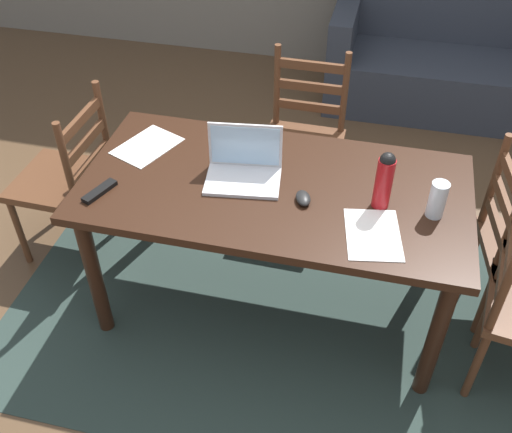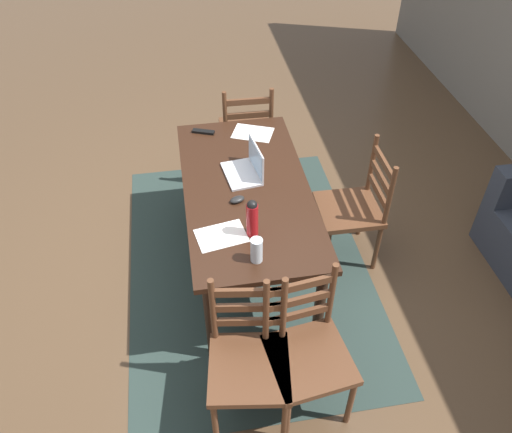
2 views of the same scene
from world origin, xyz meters
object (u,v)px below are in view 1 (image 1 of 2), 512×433
at_px(computer_mouse, 303,198).
at_px(chair_far_head, 303,142).
at_px(laptop, 244,165).
at_px(water_bottle, 384,179).
at_px(dining_table, 274,202).
at_px(drinking_glass, 437,200).
at_px(couch, 456,57).
at_px(chair_left_far, 67,180).
at_px(tv_remote, 100,191).

bearing_deg(computer_mouse, chair_far_head, 79.10).
bearing_deg(laptop, water_bottle, -6.26).
relative_size(dining_table, laptop, 4.82).
bearing_deg(drinking_glass, couch, 84.89).
distance_m(chair_far_head, water_bottle, 1.04).
relative_size(chair_left_far, laptop, 2.74).
bearing_deg(dining_table, tv_remote, -162.31).
bearing_deg(chair_left_far, water_bottle, -7.24).
bearing_deg(chair_far_head, chair_left_far, -150.98).
distance_m(chair_left_far, water_bottle, 1.65).
distance_m(dining_table, tv_remote, 0.75).
xyz_separation_m(chair_far_head, couch, (0.88, 1.52, -0.11)).
distance_m(couch, drinking_glass, 2.41).
bearing_deg(laptop, drinking_glass, -5.34).
distance_m(laptop, drinking_glass, 0.81).
bearing_deg(chair_left_far, drinking_glass, -6.71).
relative_size(chair_left_far, drinking_glass, 5.95).
distance_m(dining_table, computer_mouse, 0.20).
height_order(water_bottle, computer_mouse, water_bottle).
bearing_deg(chair_far_head, laptop, -100.67).
bearing_deg(tv_remote, drinking_glass, -151.52).
distance_m(chair_far_head, drinking_glass, 1.14).
bearing_deg(tv_remote, water_bottle, -149.61).
xyz_separation_m(couch, tv_remote, (-1.58, -2.53, 0.42)).
distance_m(chair_far_head, couch, 1.76).
relative_size(chair_far_head, chair_left_far, 1.00).
relative_size(chair_far_head, laptop, 2.74).
bearing_deg(water_bottle, drinking_glass, -2.82).
height_order(dining_table, computer_mouse, computer_mouse).
height_order(chair_far_head, computer_mouse, chair_far_head).
relative_size(water_bottle, computer_mouse, 2.59).
bearing_deg(computer_mouse, chair_left_far, 149.00).
bearing_deg(computer_mouse, tv_remote, 169.80).
bearing_deg(dining_table, water_bottle, -4.21).
height_order(couch, computer_mouse, couch).
relative_size(dining_table, drinking_glass, 10.49).
xyz_separation_m(chair_far_head, computer_mouse, (0.14, -0.87, 0.32)).
relative_size(laptop, water_bottle, 1.34).
distance_m(laptop, tv_remote, 0.62).
xyz_separation_m(dining_table, tv_remote, (-0.71, -0.23, 0.11)).
xyz_separation_m(chair_far_head, chair_left_far, (-1.13, -0.62, 0.00)).
relative_size(chair_left_far, water_bottle, 3.67).
bearing_deg(drinking_glass, chair_far_head, 128.62).
xyz_separation_m(drinking_glass, tv_remote, (-1.37, -0.18, -0.07)).
xyz_separation_m(chair_left_far, water_bottle, (1.58, -0.20, 0.44)).
relative_size(chair_left_far, tv_remote, 5.59).
xyz_separation_m(dining_table, laptop, (-0.14, 0.03, 0.15)).
xyz_separation_m(water_bottle, drinking_glass, (0.22, -0.01, -0.05)).
bearing_deg(chair_far_head, tv_remote, -124.81).
distance_m(chair_far_head, tv_remote, 1.28).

